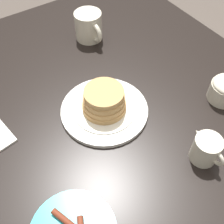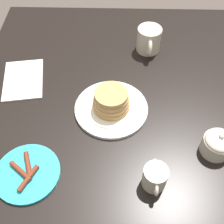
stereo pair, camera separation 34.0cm
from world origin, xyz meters
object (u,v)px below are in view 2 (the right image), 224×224
object	(u,v)px
creamer_pitcher	(155,177)
sugar_bowl	(218,144)
side_plate_bacon	(27,173)
pancake_plate	(111,104)
coffee_mug	(149,40)
napkin	(23,79)

from	to	relation	value
creamer_pitcher	sugar_bowl	bearing A→B (deg)	119.76
side_plate_bacon	creamer_pitcher	distance (m)	0.36
pancake_plate	side_plate_bacon	bearing A→B (deg)	-44.10
side_plate_bacon	coffee_mug	bearing A→B (deg)	146.07
coffee_mug	napkin	bearing A→B (deg)	-68.63
coffee_mug	napkin	distance (m)	0.50
side_plate_bacon	sugar_bowl	bearing A→B (deg)	99.45
pancake_plate	coffee_mug	bearing A→B (deg)	156.02
coffee_mug	creamer_pitcher	size ratio (longest dim) A/B	1.27
pancake_plate	coffee_mug	distance (m)	0.34
coffee_mug	sugar_bowl	xyz separation A→B (m)	(0.46, 0.18, -0.01)
side_plate_bacon	napkin	distance (m)	0.38
sugar_bowl	pancake_plate	bearing A→B (deg)	-115.32
pancake_plate	sugar_bowl	distance (m)	0.35
coffee_mug	side_plate_bacon	bearing A→B (deg)	-33.93
sugar_bowl	napkin	size ratio (longest dim) A/B	0.41
side_plate_bacon	sugar_bowl	distance (m)	0.55
sugar_bowl	napkin	world-z (taller)	sugar_bowl
pancake_plate	side_plate_bacon	xyz separation A→B (m)	(0.24, -0.23, -0.02)
side_plate_bacon	napkin	xyz separation A→B (m)	(-0.37, -0.09, -0.00)
side_plate_bacon	coffee_mug	distance (m)	0.67
coffee_mug	creamer_pitcher	bearing A→B (deg)	-1.49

